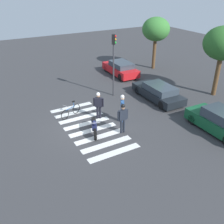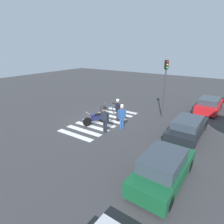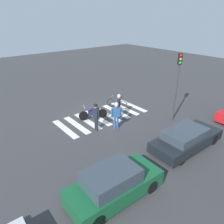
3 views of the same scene
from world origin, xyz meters
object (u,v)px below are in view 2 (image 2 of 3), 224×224
(officer_on_foot, at_px, (118,108))
(officer_by_motorcycle, at_px, (105,117))
(leaning_bicycle, at_px, (110,109))
(pedestrian_bystander, at_px, (122,115))
(car_red_convertible, at_px, (209,105))
(car_green_compact, at_px, (163,168))
(traffic_light_pole, at_px, (165,81))
(police_motorcycle, at_px, (95,118))
(car_black_suv, at_px, (188,127))

(officer_on_foot, relative_size, officer_by_motorcycle, 0.97)
(leaning_bicycle, distance_m, pedestrian_bystander, 3.59)
(car_red_convertible, xyz_separation_m, car_green_compact, (11.89, -0.17, 0.05))
(officer_on_foot, distance_m, traffic_light_pole, 4.42)
(officer_by_motorcycle, bearing_deg, traffic_light_pole, 155.85)
(police_motorcycle, distance_m, leaning_bicycle, 2.72)
(police_motorcycle, distance_m, car_black_suv, 6.72)
(car_green_compact, distance_m, traffic_light_pole, 8.74)
(officer_by_motorcycle, bearing_deg, car_green_compact, 61.87)
(officer_on_foot, height_order, pedestrian_bystander, pedestrian_bystander)
(officer_by_motorcycle, relative_size, pedestrian_bystander, 1.00)
(officer_by_motorcycle, xyz_separation_m, car_red_convertible, (-9.12, 5.34, -0.48))
(officer_on_foot, distance_m, officer_by_motorcycle, 2.36)
(officer_on_foot, bearing_deg, car_green_compact, 47.75)
(police_motorcycle, bearing_deg, car_red_convertible, 140.61)
(police_motorcycle, xyz_separation_m, traffic_light_pole, (-4.33, 3.80, 2.69))
(pedestrian_bystander, height_order, car_green_compact, pedestrian_bystander)
(police_motorcycle, distance_m, pedestrian_bystander, 2.30)
(officer_by_motorcycle, height_order, car_red_convertible, officer_by_motorcycle)
(pedestrian_bystander, relative_size, traffic_light_pole, 0.40)
(car_black_suv, bearing_deg, car_red_convertible, 176.10)
(police_motorcycle, bearing_deg, car_black_suv, 107.39)
(officer_by_motorcycle, distance_m, car_green_compact, 5.87)
(leaning_bicycle, height_order, car_green_compact, car_green_compact)
(car_black_suv, xyz_separation_m, traffic_light_pole, (-2.32, -2.61, 2.57))
(leaning_bicycle, distance_m, officer_on_foot, 2.04)
(car_red_convertible, relative_size, car_black_suv, 0.94)
(pedestrian_bystander, bearing_deg, car_red_convertible, 149.65)
(officer_by_motorcycle, xyz_separation_m, pedestrian_bystander, (-1.15, 0.67, -0.00))
(leaning_bicycle, height_order, car_red_convertible, car_red_convertible)
(police_motorcycle, xyz_separation_m, pedestrian_bystander, (-0.37, 2.18, 0.65))
(police_motorcycle, height_order, car_red_convertible, car_red_convertible)
(leaning_bicycle, relative_size, car_black_suv, 0.35)
(officer_on_foot, relative_size, car_green_compact, 0.45)
(leaning_bicycle, distance_m, car_red_convertible, 9.24)
(leaning_bicycle, relative_size, officer_on_foot, 0.88)
(car_red_convertible, height_order, car_black_suv, car_red_convertible)
(officer_by_motorcycle, bearing_deg, police_motorcycle, -117.59)
(leaning_bicycle, xyz_separation_m, pedestrian_bystander, (2.32, 2.63, 0.73))
(officer_on_foot, height_order, car_red_convertible, officer_on_foot)
(leaning_bicycle, xyz_separation_m, car_black_suv, (0.67, 6.87, 0.21))
(officer_on_foot, xyz_separation_m, pedestrian_bystander, (1.17, 1.10, 0.03))
(pedestrian_bystander, height_order, car_red_convertible, pedestrian_bystander)
(car_black_suv, bearing_deg, police_motorcycle, -72.61)
(car_black_suv, distance_m, traffic_light_pole, 4.34)
(pedestrian_bystander, distance_m, car_green_compact, 5.98)
(police_motorcycle, height_order, car_green_compact, car_green_compact)
(leaning_bicycle, bearing_deg, officer_on_foot, 53.13)
(leaning_bicycle, xyz_separation_m, car_red_convertible, (-5.65, 7.30, 0.25))
(traffic_light_pole, bearing_deg, officer_by_motorcycle, -24.15)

